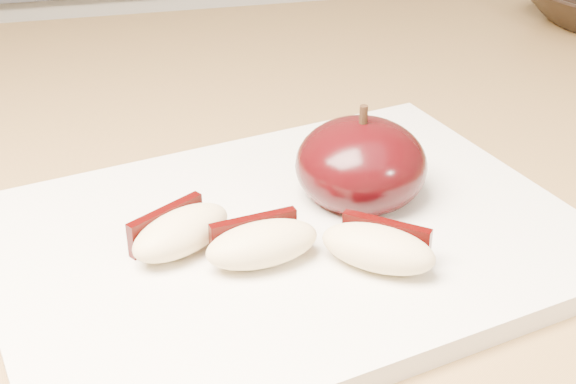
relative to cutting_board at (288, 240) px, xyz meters
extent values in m
cube|color=silver|center=(0.06, 0.85, -0.46)|extent=(2.40, 0.60, 0.90)
cube|color=olive|center=(0.06, 0.15, -0.03)|extent=(1.64, 0.64, 0.04)
cube|color=silver|center=(0.00, 0.00, 0.00)|extent=(0.37, 0.30, 0.01)
ellipsoid|color=black|center=(0.05, 0.03, 0.03)|extent=(0.09, 0.09, 0.06)
cylinder|color=black|center=(0.05, 0.03, 0.06)|extent=(0.00, 0.00, 0.01)
ellipsoid|color=beige|center=(-0.06, -0.01, 0.02)|extent=(0.07, 0.06, 0.02)
cube|color=black|center=(-0.07, 0.01, 0.02)|extent=(0.04, 0.03, 0.02)
ellipsoid|color=beige|center=(-0.02, -0.03, 0.02)|extent=(0.07, 0.04, 0.02)
cube|color=black|center=(-0.02, -0.01, 0.02)|extent=(0.05, 0.01, 0.02)
ellipsoid|color=beige|center=(0.04, -0.04, 0.02)|extent=(0.07, 0.06, 0.02)
cube|color=black|center=(0.05, -0.03, 0.02)|extent=(0.04, 0.03, 0.02)
camera|label=1|loc=(-0.09, -0.37, 0.25)|focal=50.00mm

